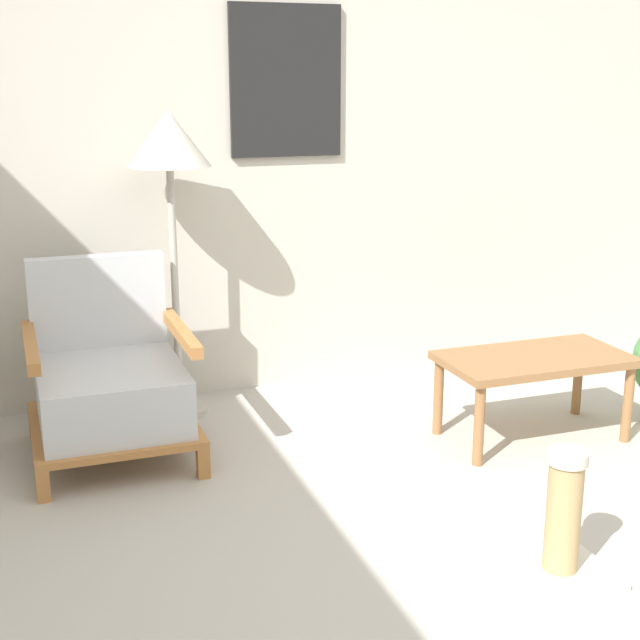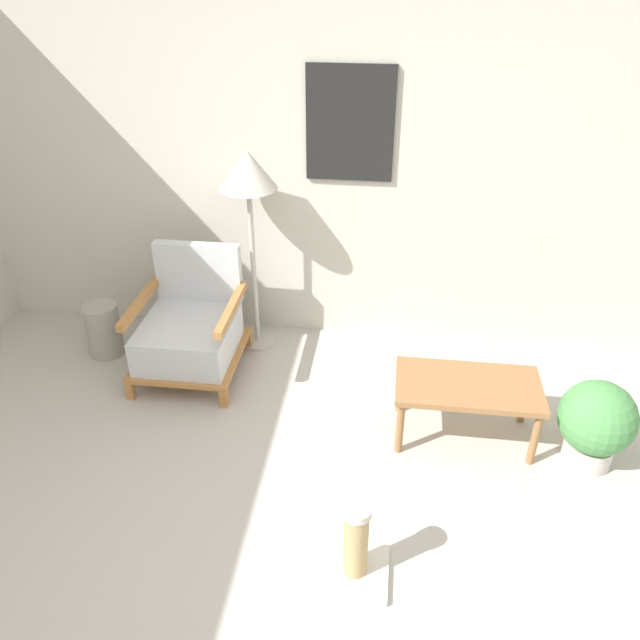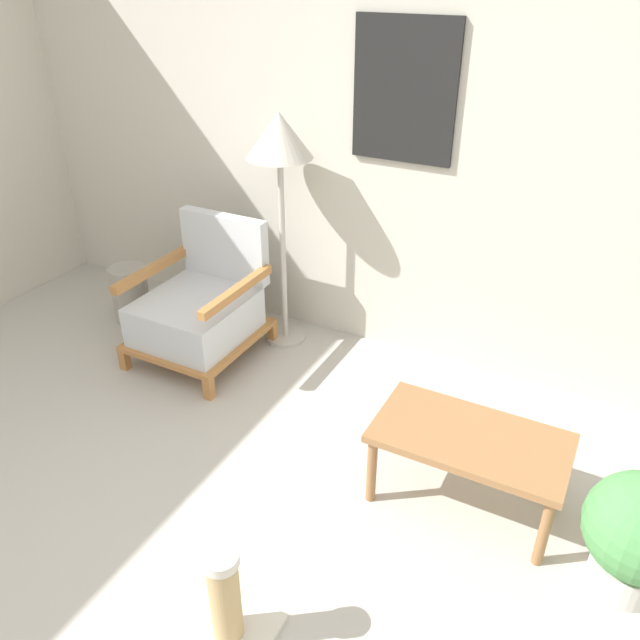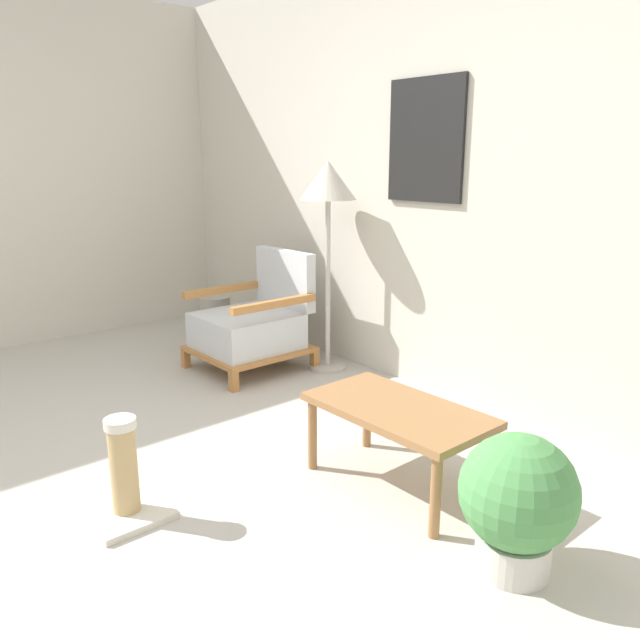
{
  "view_description": "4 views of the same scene",
  "coord_description": "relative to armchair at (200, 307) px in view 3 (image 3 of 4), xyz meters",
  "views": [
    {
      "loc": [
        -1.4,
        -1.94,
        1.56
      ],
      "look_at": [
        -0.14,
        1.57,
        0.55
      ],
      "focal_mm": 50.0,
      "sensor_mm": 36.0,
      "label": 1
    },
    {
      "loc": [
        0.28,
        -1.66,
        2.53
      ],
      "look_at": [
        -0.14,
        1.57,
        0.55
      ],
      "focal_mm": 35.0,
      "sensor_mm": 36.0,
      "label": 2
    },
    {
      "loc": [
        1.14,
        -0.85,
        2.15
      ],
      "look_at": [
        -0.14,
        1.57,
        0.55
      ],
      "focal_mm": 35.0,
      "sensor_mm": 36.0,
      "label": 3
    },
    {
      "loc": [
        2.48,
        -0.68,
        1.45
      ],
      "look_at": [
        -0.14,
        1.57,
        0.55
      ],
      "focal_mm": 35.0,
      "sensor_mm": 36.0,
      "label": 4
    }
  ],
  "objects": [
    {
      "name": "floor_lamp",
      "position": [
        0.36,
        0.38,
        0.91
      ],
      "size": [
        0.38,
        0.38,
        1.43
      ],
      "color": "#B7B2A8",
      "rests_on": "ground_plane"
    },
    {
      "name": "vase",
      "position": [
        -0.68,
        0.11,
        -0.13
      ],
      "size": [
        0.24,
        0.24,
        0.39
      ],
      "primitive_type": "cylinder",
      "color": "#9E998E",
      "rests_on": "ground_plane"
    },
    {
      "name": "armchair",
      "position": [
        0.0,
        0.0,
        0.0
      ],
      "size": [
        0.67,
        0.73,
        0.81
      ],
      "color": "#B2753D",
      "rests_on": "ground_plane"
    },
    {
      "name": "coffee_table",
      "position": [
        1.79,
        -0.46,
        0.02
      ],
      "size": [
        0.82,
        0.45,
        0.39
      ],
      "color": "olive",
      "rests_on": "ground_plane"
    },
    {
      "name": "scratching_post",
      "position": [
        1.23,
        -1.5,
        -0.16
      ],
      "size": [
        0.31,
        0.31,
        0.44
      ],
      "color": "beige",
      "rests_on": "ground_plane"
    },
    {
      "name": "potted_plant",
      "position": [
        2.48,
        -0.59,
        -0.03
      ],
      "size": [
        0.42,
        0.42,
        0.52
      ],
      "color": "beige",
      "rests_on": "ground_plane"
    },
    {
      "name": "wall_back",
      "position": [
        1.03,
        0.65,
        1.03
      ],
      "size": [
        8.0,
        0.09,
        2.7
      ],
      "color": "beige",
      "rests_on": "ground_plane"
    }
  ]
}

